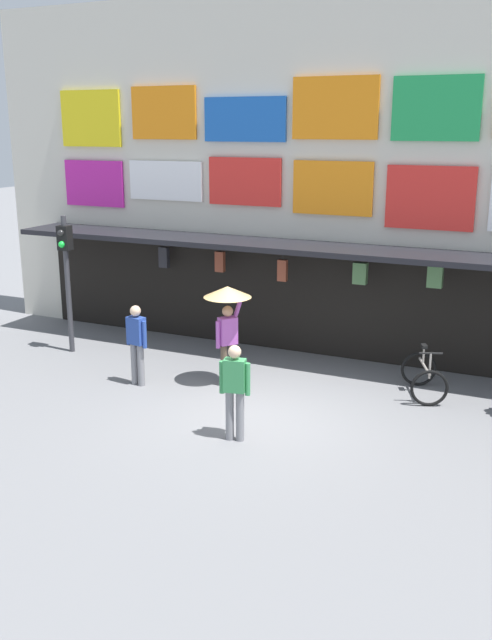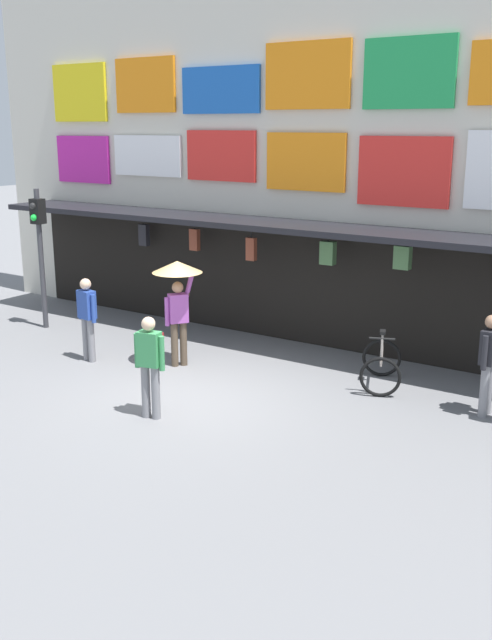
% 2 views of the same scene
% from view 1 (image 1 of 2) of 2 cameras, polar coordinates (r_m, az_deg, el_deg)
% --- Properties ---
extents(ground_plane, '(80.00, 80.00, 0.00)m').
position_cam_1_polar(ground_plane, '(13.14, 1.03, -7.78)').
color(ground_plane, slate).
extents(shopfront, '(18.00, 2.60, 8.00)m').
position_cam_1_polar(shopfront, '(16.41, 7.65, 11.04)').
color(shopfront, beige).
rests_on(shopfront, ground).
extents(traffic_light_near, '(0.29, 0.33, 3.20)m').
position_cam_1_polar(traffic_light_near, '(16.79, -14.24, 4.52)').
color(traffic_light_near, '#38383D').
rests_on(traffic_light_near, ground).
extents(bicycle_parked, '(1.10, 1.34, 1.05)m').
position_cam_1_polar(bicycle_parked, '(14.41, 14.09, -4.44)').
color(bicycle_parked, black).
rests_on(bicycle_parked, ground).
extents(pedestrian_in_white, '(0.52, 0.41, 1.68)m').
position_cam_1_polar(pedestrian_in_white, '(11.88, -0.88, -5.23)').
color(pedestrian_in_white, gray).
rests_on(pedestrian_in_white, ground).
extents(pedestrian_with_umbrella, '(0.96, 0.96, 2.08)m').
position_cam_1_polar(pedestrian_with_umbrella, '(14.19, -1.49, 1.00)').
color(pedestrian_with_umbrella, brown).
rests_on(pedestrian_with_umbrella, ground).
extents(pedestrian_in_green, '(0.52, 0.28, 1.68)m').
position_cam_1_polar(pedestrian_in_green, '(14.57, -8.77, -1.64)').
color(pedestrian_in_green, gray).
rests_on(pedestrian_in_green, ground).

